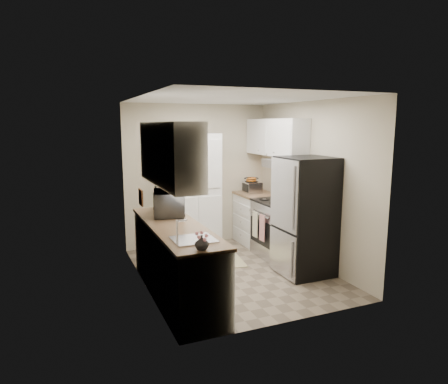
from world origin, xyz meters
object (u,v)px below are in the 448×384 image
at_px(electric_range, 278,228).
at_px(wine_bottle, 156,199).
at_px(refrigerator, 305,216).
at_px(microwave, 169,203).
at_px(toaster_oven, 252,187).
at_px(pantry_cabinet, 192,192).

xyz_separation_m(electric_range, wine_bottle, (-1.97, 0.16, 0.60)).
xyz_separation_m(refrigerator, microwave, (-1.85, 0.54, 0.24)).
bearing_deg(microwave, toaster_oven, -44.95).
relative_size(microwave, toaster_oven, 1.76).
xyz_separation_m(pantry_cabinet, refrigerator, (1.14, -1.73, -0.15)).
xyz_separation_m(pantry_cabinet, wine_bottle, (-0.80, -0.76, 0.08)).
bearing_deg(electric_range, toaster_oven, 91.73).
bearing_deg(refrigerator, wine_bottle, 153.60).
bearing_deg(toaster_oven, refrigerator, -86.98).
bearing_deg(pantry_cabinet, refrigerator, -56.54).
xyz_separation_m(pantry_cabinet, toaster_oven, (1.15, -0.01, 0.02)).
distance_m(pantry_cabinet, toaster_oven, 1.15).
bearing_deg(toaster_oven, wine_bottle, -155.62).
relative_size(electric_range, refrigerator, 0.66).
height_order(electric_range, wine_bottle, wine_bottle).
relative_size(pantry_cabinet, microwave, 3.31).
bearing_deg(wine_bottle, toaster_oven, 21.12).
distance_m(microwave, wine_bottle, 0.43).
distance_m(microwave, toaster_oven, 2.20).
bearing_deg(refrigerator, toaster_oven, 89.77).
height_order(electric_range, microwave, microwave).
relative_size(pantry_cabinet, electric_range, 1.77).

